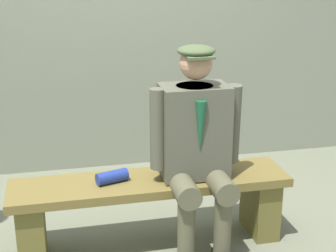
# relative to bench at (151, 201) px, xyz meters

# --- Properties ---
(ground_plane) EXTENTS (30.00, 30.00, 0.00)m
(ground_plane) POSITION_rel_bench_xyz_m (0.00, 0.00, -0.32)
(ground_plane) COLOR #686C55
(bench) EXTENTS (1.80, 0.40, 0.47)m
(bench) POSITION_rel_bench_xyz_m (0.00, 0.00, 0.00)
(bench) COLOR brown
(bench) RESTS_ON ground
(seated_man) EXTENTS (0.59, 0.60, 1.33)m
(seated_man) POSITION_rel_bench_xyz_m (-0.28, 0.06, 0.41)
(seated_man) COLOR #515241
(seated_man) RESTS_ON ground
(rolled_magazine) EXTENTS (0.22, 0.13, 0.08)m
(rolled_magazine) POSITION_rel_bench_xyz_m (0.25, -0.00, 0.19)
(rolled_magazine) COLOR navy
(rolled_magazine) RESTS_ON bench
(stadium_wall) EXTENTS (12.00, 0.24, 2.35)m
(stadium_wall) POSITION_rel_bench_xyz_m (0.00, -1.55, 0.86)
(stadium_wall) COLOR gray
(stadium_wall) RESTS_ON ground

